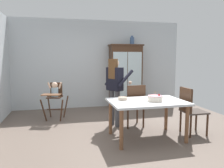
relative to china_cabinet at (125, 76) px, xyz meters
The scene contains 11 objects.
ground_plane 2.69m from the china_cabinet, 108.74° to the right, with size 6.24×6.24×0.00m, color #66564C.
wall_back 0.92m from the china_cabinet, 161.82° to the left, with size 5.32×0.06×2.70m, color silver.
china_cabinet is the anchor object (origin of this frame).
ceramic_vase 1.11m from the china_cabinet, ahead, with size 0.13×0.13×0.27m.
high_chair_with_toddler 2.36m from the china_cabinet, 155.97° to the right, with size 0.70×0.79×0.95m.
adult_person 1.97m from the china_cabinet, 113.65° to the right, with size 0.67×0.66×1.53m.
dining_table 2.76m from the china_cabinet, 98.09° to the right, with size 1.43×0.99×0.74m.
birthday_cake 2.82m from the china_cabinet, 95.28° to the right, with size 0.28×0.28×0.19m.
serving_bowl 2.67m from the china_cabinet, 107.86° to the right, with size 0.18×0.18×0.06m, color #C6AD93.
dining_chair_far_side 2.09m from the china_cabinet, 100.97° to the right, with size 0.46×0.46×0.96m.
dining_chair_right_end 2.79m from the china_cabinet, 78.63° to the right, with size 0.44×0.44×0.96m.
Camera 1 is at (-1.17, -4.19, 1.56)m, focal length 35.13 mm.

